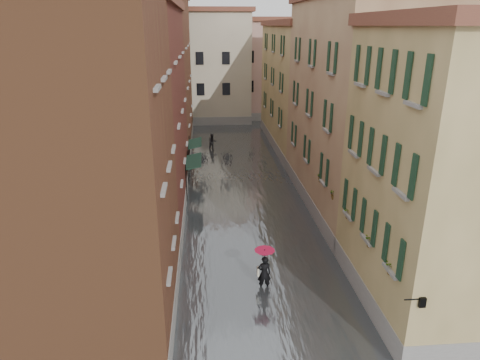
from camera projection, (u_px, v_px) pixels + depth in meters
name	position (u px, v px, depth m)	size (l,w,h in m)	color
ground	(264.00, 283.00, 20.30)	(120.00, 120.00, 0.00)	#5D5C5F
floodwater	(241.00, 185.00, 32.45)	(10.00, 60.00, 0.20)	#4F5357
building_left_near	(85.00, 171.00, 15.67)	(6.00, 8.00, 13.00)	brown
building_left_mid	(132.00, 117.00, 26.07)	(6.00, 14.00, 12.50)	#56261B
building_left_far	(156.00, 77.00, 39.87)	(6.00, 16.00, 14.00)	brown
building_right_near	(447.00, 179.00, 17.01)	(6.00, 8.00, 11.50)	olive
building_right_mid	(356.00, 110.00, 27.06)	(6.00, 14.00, 13.00)	tan
building_right_far	(303.00, 89.00, 41.37)	(6.00, 16.00, 11.50)	olive
building_end_cream	(200.00, 68.00, 53.47)	(12.00, 9.00, 13.00)	beige
building_end_pink	(269.00, 70.00, 56.20)	(10.00, 9.00, 12.00)	tan
awning_near	(193.00, 162.00, 30.04)	(1.09, 3.37, 2.80)	black
awning_far	(194.00, 144.00, 34.63)	(1.09, 2.90, 2.80)	black
wall_lantern	(421.00, 301.00, 13.99)	(0.71, 0.22, 0.35)	black
window_planters	(351.00, 207.00, 20.00)	(0.59, 10.70, 0.84)	brown
pedestrian_main	(264.00, 266.00, 19.36)	(0.94, 0.94, 2.06)	black
pedestrian_far	(212.00, 142.00, 41.51)	(0.81, 0.63, 1.67)	black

